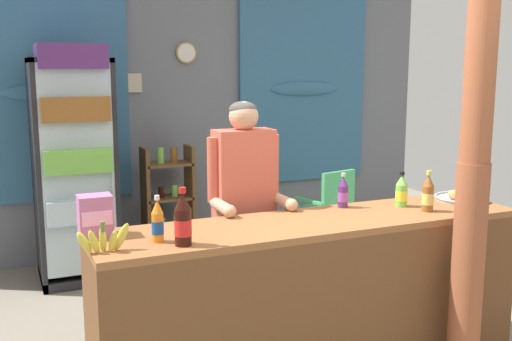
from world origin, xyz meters
TOP-DOWN VIEW (x-y plane):
  - ground_plane at (0.00, 1.25)m, footprint 8.14×8.14m
  - back_wall_curtained at (0.00, 3.18)m, footprint 5.45×0.22m
  - stall_counter at (-0.06, 0.25)m, footprint 2.61×0.60m
  - timber_post at (0.70, -0.10)m, footprint 0.21×0.19m
  - drink_fridge at (-1.15, 2.61)m, footprint 0.66×0.73m
  - bottle_shelf_rack at (-0.27, 2.84)m, footprint 0.48×0.28m
  - plastic_lawn_chair at (1.22, 2.34)m, footprint 0.54×0.54m
  - shopkeeper at (-0.29, 0.88)m, footprint 0.49×0.42m
  - soda_bottle_cola at (-0.91, 0.18)m, footprint 0.09×0.09m
  - soda_bottle_orange_soda at (-1.01, 0.29)m, footprint 0.06×0.06m
  - soda_bottle_grape_soda at (0.27, 0.57)m, footprint 0.07×0.07m
  - soda_bottle_lime_soda at (0.63, 0.44)m, footprint 0.08×0.08m
  - soda_bottle_iced_tea at (0.69, 0.27)m, footprint 0.07×0.07m
  - snack_box_wafer at (-1.29, 0.53)m, footprint 0.17×0.14m
  - pastry_tray at (1.11, 0.42)m, footprint 0.36×0.36m
  - banana_bunch at (-1.30, 0.22)m, footprint 0.28×0.06m

SIDE VIEW (x-z plane):
  - ground_plane at x=0.00m, z-range 0.00..0.00m
  - plastic_lawn_chair at x=1.22m, z-range 0.06..0.92m
  - bottle_shelf_rack at x=-0.27m, z-range 0.03..1.13m
  - stall_counter at x=-0.06m, z-range 0.11..1.06m
  - pastry_tray at x=1.11m, z-range 0.94..1.01m
  - banana_bunch at x=-1.30m, z-range 0.94..1.10m
  - shopkeeper at x=-0.29m, z-range 0.21..1.84m
  - soda_bottle_grape_soda at x=0.27m, z-range 0.94..1.16m
  - soda_bottle_lime_soda at x=0.63m, z-range 0.94..1.17m
  - soda_bottle_orange_soda at x=-1.01m, z-range 0.94..1.18m
  - soda_bottle_iced_tea at x=0.69m, z-range 0.94..1.19m
  - snack_box_wafer at x=-1.29m, z-range 0.96..1.18m
  - soda_bottle_cola at x=-0.91m, z-range 0.93..1.23m
  - drink_fridge at x=-1.15m, z-range 0.09..2.12m
  - timber_post at x=0.70m, z-range -0.05..2.58m
  - back_wall_curtained at x=0.00m, z-range 0.04..2.88m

